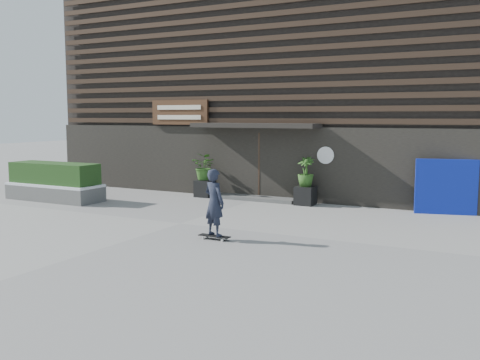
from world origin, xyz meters
The scene contains 12 objects.
ground centered at (0.00, 0.00, 0.00)m, with size 80.00×80.00×0.00m, color gray.
entrance_step centered at (0.00, 4.60, 0.06)m, with size 3.00×0.80×0.12m, color #4B4B49.
planter_pot_left centered at (-1.90, 4.40, 0.30)m, with size 0.60×0.60×0.60m, color black.
bamboo_left centered at (-1.90, 4.40, 1.08)m, with size 0.86×0.75×0.96m, color #2D591E.
planter_pot_right centered at (1.90, 4.40, 0.30)m, with size 0.60×0.60×0.60m, color black.
bamboo_right centered at (1.90, 4.40, 1.08)m, with size 0.54×0.54×0.96m, color #2D591E.
raised_bed centered at (-6.07, 1.38, 0.25)m, with size 3.50×1.20×0.50m, color #545451.
snow_layer centered at (-6.07, 1.38, 0.54)m, with size 3.50×1.20×0.08m, color white.
hedge centered at (-6.07, 1.38, 0.93)m, with size 3.30×1.00×0.70m, color #1B3C15.
blue_tarp centered at (6.13, 4.70, 0.81)m, with size 1.73×0.12×1.62m, color #0C1EA8.
building centered at (0.00, 9.96, 3.99)m, with size 18.00×11.00×8.00m.
skateboarder centered at (1.75, -1.21, 0.87)m, with size 0.78×0.53×1.66m.
Camera 1 is at (7.88, -11.73, 2.86)m, focal length 39.89 mm.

